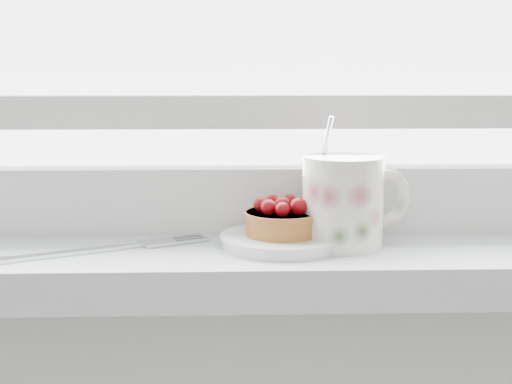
{
  "coord_description": "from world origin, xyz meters",
  "views": [
    {
      "loc": [
        -0.02,
        1.2,
        1.11
      ],
      "look_at": [
        -0.0,
        1.88,
        1.0
      ],
      "focal_mm": 50.0,
      "sensor_mm": 36.0,
      "label": 1
    }
  ],
  "objects_px": {
    "floral_mug": "(346,200)",
    "fork": "(103,249)",
    "raspberry_tart": "(282,218)",
    "saucer": "(282,240)"
  },
  "relations": [
    {
      "from": "saucer",
      "to": "floral_mug",
      "type": "distance_m",
      "value": 0.08
    },
    {
      "from": "floral_mug",
      "to": "fork",
      "type": "bearing_deg",
      "value": -177.09
    },
    {
      "from": "fork",
      "to": "floral_mug",
      "type": "bearing_deg",
      "value": 2.91
    },
    {
      "from": "saucer",
      "to": "raspberry_tart",
      "type": "height_order",
      "value": "raspberry_tart"
    },
    {
      "from": "floral_mug",
      "to": "fork",
      "type": "height_order",
      "value": "floral_mug"
    },
    {
      "from": "raspberry_tart",
      "to": "floral_mug",
      "type": "height_order",
      "value": "floral_mug"
    },
    {
      "from": "floral_mug",
      "to": "fork",
      "type": "distance_m",
      "value": 0.24
    },
    {
      "from": "raspberry_tart",
      "to": "fork",
      "type": "relative_size",
      "value": 0.37
    },
    {
      "from": "fork",
      "to": "raspberry_tart",
      "type": "bearing_deg",
      "value": 4.09
    },
    {
      "from": "saucer",
      "to": "raspberry_tart",
      "type": "bearing_deg",
      "value": -45.68
    }
  ]
}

